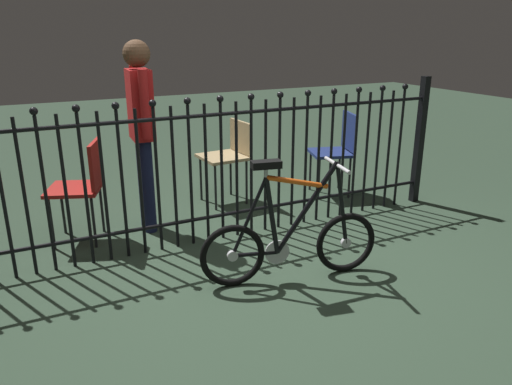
{
  "coord_description": "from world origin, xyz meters",
  "views": [
    {
      "loc": [
        -1.48,
        -2.96,
        1.74
      ],
      "look_at": [
        0.08,
        0.21,
        0.55
      ],
      "focal_mm": 34.64,
      "sensor_mm": 36.0,
      "label": 1
    }
  ],
  "objects_px": {
    "chair_navy": "(338,146)",
    "chair_red": "(84,181)",
    "bicycle": "(291,240)",
    "person_visitor": "(141,121)",
    "chair_tan": "(230,152)"
  },
  "relations": [
    {
      "from": "bicycle",
      "to": "chair_navy",
      "type": "height_order",
      "value": "bicycle"
    },
    {
      "from": "chair_navy",
      "to": "chair_red",
      "type": "distance_m",
      "value": 2.62
    },
    {
      "from": "chair_tan",
      "to": "person_visitor",
      "type": "distance_m",
      "value": 1.12
    },
    {
      "from": "chair_red",
      "to": "person_visitor",
      "type": "xyz_separation_m",
      "value": [
        0.52,
        0.03,
        0.46
      ]
    },
    {
      "from": "bicycle",
      "to": "chair_red",
      "type": "height_order",
      "value": "bicycle"
    },
    {
      "from": "bicycle",
      "to": "chair_red",
      "type": "distance_m",
      "value": 1.82
    },
    {
      "from": "chair_tan",
      "to": "person_visitor",
      "type": "xyz_separation_m",
      "value": [
        -0.96,
        -0.35,
        0.45
      ]
    },
    {
      "from": "chair_navy",
      "to": "person_visitor",
      "type": "relative_size",
      "value": 0.54
    },
    {
      "from": "bicycle",
      "to": "person_visitor",
      "type": "height_order",
      "value": "person_visitor"
    },
    {
      "from": "bicycle",
      "to": "chair_navy",
      "type": "relative_size",
      "value": 1.47
    },
    {
      "from": "chair_navy",
      "to": "chair_tan",
      "type": "bearing_deg",
      "value": 165.85
    },
    {
      "from": "chair_tan",
      "to": "person_visitor",
      "type": "bearing_deg",
      "value": -159.73
    },
    {
      "from": "bicycle",
      "to": "person_visitor",
      "type": "distance_m",
      "value": 1.69
    },
    {
      "from": "bicycle",
      "to": "chair_tan",
      "type": "relative_size",
      "value": 1.56
    },
    {
      "from": "chair_red",
      "to": "chair_navy",
      "type": "bearing_deg",
      "value": 2.18
    }
  ]
}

